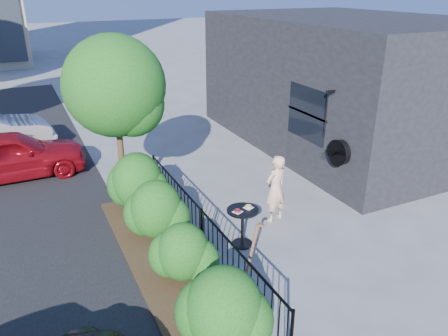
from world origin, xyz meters
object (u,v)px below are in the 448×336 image
cafe_table (243,221)px  car_red (10,155)px  patio_tree (119,92)px  shovel (248,267)px  woman (276,189)px

cafe_table → car_red: bearing=125.8°
patio_tree → shovel: (0.98, -4.11, -2.14)m
woman → car_red: 7.27m
shovel → car_red: size_ratio=0.37×
patio_tree → cafe_table: size_ratio=4.59×
shovel → patio_tree: bearing=103.4°
woman → shovel: size_ratio=1.10×
cafe_table → car_red: size_ratio=0.22×
woman → shovel: (-1.81, -2.07, -0.15)m
patio_tree → car_red: bearing=128.7°
cafe_table → woman: size_ratio=0.56×
patio_tree → car_red: 4.41m
cafe_table → shovel: shovel is taller
patio_tree → woman: size_ratio=2.55×
patio_tree → woman: 3.99m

